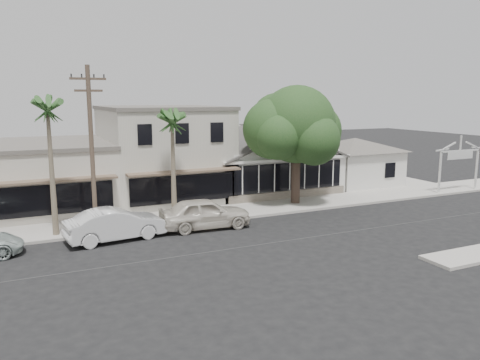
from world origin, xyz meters
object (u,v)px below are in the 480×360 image
car_0 (205,213)px  arch_sign (460,153)px  shade_tree (294,127)px  utility_pole (92,147)px  car_1 (116,224)px

car_0 → arch_sign: bearing=-82.9°
arch_sign → shade_tree: (-13.82, 1.96, 2.24)m
utility_pole → car_0: size_ratio=1.74×
car_1 → utility_pole: bearing=24.8°
car_1 → car_0: bearing=-95.5°
car_0 → car_1: car_0 is taller
arch_sign → shade_tree: 14.14m
car_1 → shade_tree: shade_tree is taller
utility_pole → car_1: 4.24m
utility_pole → car_1: utility_pole is taller
utility_pole → car_0: bearing=-11.4°
car_0 → utility_pole: bearing=82.2°
utility_pole → shade_tree: utility_pole is taller
utility_pole → shade_tree: size_ratio=1.10×
utility_pole → arch_sign: bearing=0.2°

